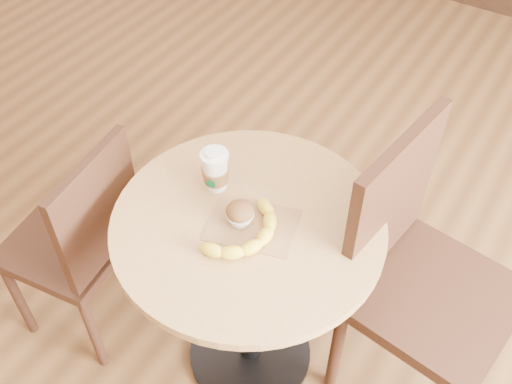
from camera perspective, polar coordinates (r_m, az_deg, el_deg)
cafe_table at (r=1.81m, az=-0.68°, el=-6.75°), size 0.77×0.77×0.75m
chair_left at (r=2.06m, az=-16.32°, el=-4.34°), size 0.42×0.42×0.86m
chair_right at (r=1.84m, az=15.09°, el=-7.62°), size 0.50×0.50×1.02m
kraft_bag at (r=1.65m, az=-0.35°, el=-3.13°), size 0.28×0.24×0.00m
coffee_cup at (r=1.71m, az=-3.89°, el=2.00°), size 0.08×0.08×0.14m
muffin at (r=1.63m, az=-1.55°, el=-2.09°), size 0.08×0.08×0.07m
banana at (r=1.61m, az=-0.78°, el=-3.83°), size 0.23×0.31×0.04m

